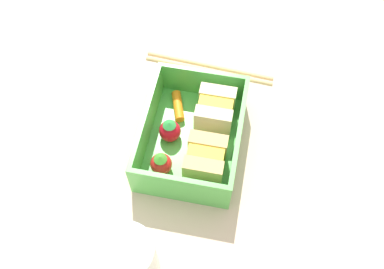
% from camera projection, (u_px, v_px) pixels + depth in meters
% --- Properties ---
extents(ground_plane, '(1.20, 1.20, 0.02)m').
position_uv_depth(ground_plane, '(192.00, 148.00, 0.59)').
color(ground_plane, beige).
extents(bento_tray, '(0.17, 0.13, 0.01)m').
position_uv_depth(bento_tray, '(192.00, 142.00, 0.58)').
color(bento_tray, '#53BC4E').
rests_on(bento_tray, ground_plane).
extents(bento_rim, '(0.17, 0.13, 0.05)m').
position_uv_depth(bento_rim, '(192.00, 131.00, 0.55)').
color(bento_rim, '#53BC4E').
rests_on(bento_rim, bento_tray).
extents(sandwich_left, '(0.05, 0.05, 0.05)m').
position_uv_depth(sandwich_left, '(215.00, 111.00, 0.57)').
color(sandwich_left, beige).
rests_on(sandwich_left, bento_tray).
extents(sandwich_center_left, '(0.05, 0.05, 0.05)m').
position_uv_depth(sandwich_center_left, '(205.00, 160.00, 0.53)').
color(sandwich_center_left, tan).
rests_on(sandwich_center_left, bento_tray).
extents(carrot_stick_far_left, '(0.05, 0.03, 0.01)m').
position_uv_depth(carrot_stick_far_left, '(178.00, 106.00, 0.59)').
color(carrot_stick_far_left, orange).
rests_on(carrot_stick_far_left, bento_tray).
extents(strawberry_left, '(0.03, 0.03, 0.04)m').
position_uv_depth(strawberry_left, '(170.00, 130.00, 0.56)').
color(strawberry_left, red).
rests_on(strawberry_left, bento_tray).
extents(strawberry_far_left, '(0.03, 0.03, 0.03)m').
position_uv_depth(strawberry_far_left, '(161.00, 164.00, 0.54)').
color(strawberry_far_left, red).
rests_on(strawberry_far_left, bento_tray).
extents(chopstick_pair, '(0.03, 0.20, 0.01)m').
position_uv_depth(chopstick_pair, '(209.00, 67.00, 0.64)').
color(chopstick_pair, tan).
rests_on(chopstick_pair, ground_plane).
extents(drinking_glass, '(0.06, 0.06, 0.09)m').
position_uv_depth(drinking_glass, '(130.00, 260.00, 0.46)').
color(drinking_glass, silver).
rests_on(drinking_glass, ground_plane).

